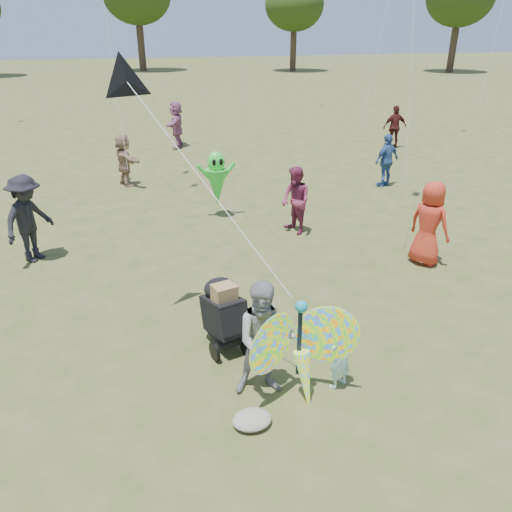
{
  "coord_description": "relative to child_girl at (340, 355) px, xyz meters",
  "views": [
    {
      "loc": [
        -2.29,
        -5.78,
        4.6
      ],
      "look_at": [
        -0.2,
        1.5,
        1.1
      ],
      "focal_mm": 35.0,
      "sensor_mm": 36.0,
      "label": 1
    }
  ],
  "objects": [
    {
      "name": "crowd_b",
      "position": [
        -4.53,
        5.64,
        0.41
      ],
      "size": [
        1.29,
        1.38,
        1.87
      ],
      "primitive_type": "imported",
      "rotation": [
        0.0,
        0.0,
        0.92
      ],
      "color": "black",
      "rests_on": "ground"
    },
    {
      "name": "crowd_j",
      "position": [
        -0.03,
        15.89,
        0.4
      ],
      "size": [
        1.07,
        1.79,
        1.84
      ],
      "primitive_type": "imported",
      "rotation": [
        0.0,
        0.0,
        4.38
      ],
      "color": "#9D5988",
      "rests_on": "ground"
    },
    {
      "name": "crowd_c",
      "position": [
        5.46,
        8.49,
        0.29
      ],
      "size": [
        1.03,
        0.69,
        1.63
      ],
      "primitive_type": "imported",
      "rotation": [
        0.0,
        0.0,
        3.48
      ],
      "color": "#365B95",
      "rests_on": "ground"
    },
    {
      "name": "jogging_stroller",
      "position": [
        -1.3,
        1.46,
        0.09
      ],
      "size": [
        0.65,
        1.11,
        1.09
      ],
      "rotation": [
        0.0,
        0.0,
        0.24
      ],
      "color": "black",
      "rests_on": "ground"
    },
    {
      "name": "crowd_h",
      "position": [
        8.53,
        13.26,
        0.33
      ],
      "size": [
        1.02,
        0.48,
        1.7
      ],
      "primitive_type": "imported",
      "rotation": [
        0.0,
        0.0,
        3.07
      ],
      "color": "#451817",
      "rests_on": "ground"
    },
    {
      "name": "butterfly_kite",
      "position": [
        -0.59,
        -0.06,
        0.2
      ],
      "size": [
        1.74,
        0.75,
        1.68
      ],
      "color": "#DA2244",
      "rests_on": "ground"
    },
    {
      "name": "alien_kite",
      "position": [
        -0.18,
        7.2,
        0.45
      ],
      "size": [
        1.12,
        0.69,
        1.74
      ],
      "color": "green",
      "rests_on": "ground"
    },
    {
      "name": "ground",
      "position": [
        -0.36,
        0.71,
        -0.52
      ],
      "size": [
        160.0,
        160.0,
        0.0
      ],
      "primitive_type": "plane",
      "color": "#51592B",
      "rests_on": "ground"
    },
    {
      "name": "adult_man",
      "position": [
        -1.01,
        0.19,
        0.31
      ],
      "size": [
        0.93,
        0.79,
        1.67
      ],
      "primitive_type": "imported",
      "rotation": [
        0.0,
        0.0,
        -0.21
      ],
      "color": "gray",
      "rests_on": "ground"
    },
    {
      "name": "grey_bag",
      "position": [
        -1.36,
        -0.4,
        -0.44
      ],
      "size": [
        0.51,
        0.42,
        0.16
      ],
      "primitive_type": "ellipsoid",
      "color": "gray",
      "rests_on": "ground"
    },
    {
      "name": "delta_kite_rig",
      "position": [
        -2.34,
        2.6,
        3.33
      ],
      "size": [
        2.2,
        2.66,
        2.96
      ],
      "color": "black",
      "rests_on": "ground"
    },
    {
      "name": "child_girl",
      "position": [
        0.0,
        0.0,
        0.0
      ],
      "size": [
        0.45,
        0.4,
        1.05
      ],
      "primitive_type": "imported",
      "rotation": [
        0.0,
        0.0,
        3.6
      ],
      "color": "#ADE9F5",
      "rests_on": "ground"
    },
    {
      "name": "crowd_e",
      "position": [
        1.39,
        5.58,
        0.28
      ],
      "size": [
        0.79,
        0.91,
        1.62
      ],
      "primitive_type": "imported",
      "rotation": [
        0.0,
        0.0,
        4.96
      ],
      "color": "#7C2949",
      "rests_on": "ground"
    },
    {
      "name": "crowd_d",
      "position": [
        -2.36,
        10.83,
        0.28
      ],
      "size": [
        0.94,
        1.56,
        1.6
      ],
      "primitive_type": "imported",
      "rotation": [
        0.0,
        0.0,
        1.91
      ],
      "color": "#99795E",
      "rests_on": "ground"
    },
    {
      "name": "crowd_a",
      "position": [
        3.46,
        3.2,
        0.36
      ],
      "size": [
        0.89,
        1.03,
        1.78
      ],
      "primitive_type": "imported",
      "rotation": [
        0.0,
        0.0,
        2.02
      ],
      "color": "red",
      "rests_on": "ground"
    }
  ]
}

